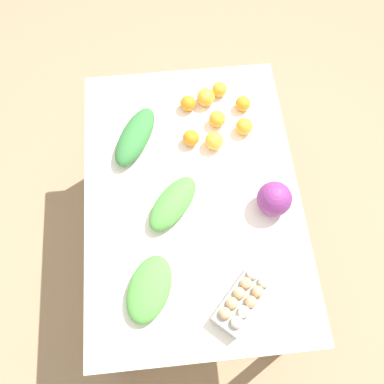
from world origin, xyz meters
TOP-DOWN VIEW (x-y plane):
  - ground_plane at (0.00, 0.00)m, footprint 8.00×8.00m
  - dining_table at (0.00, 0.00)m, footprint 1.31×0.89m
  - cabbage_purple at (0.09, 0.32)m, footprint 0.14×0.14m
  - egg_carton at (0.46, 0.14)m, footprint 0.27×0.26m
  - greens_bunch_dandelion at (-0.28, -0.22)m, footprint 0.33×0.25m
  - greens_bunch_chard at (0.05, -0.08)m, footprint 0.29×0.27m
  - greens_bunch_kale at (0.38, -0.20)m, footprint 0.30×0.24m
  - orange_0 at (-0.34, 0.15)m, footprint 0.07×0.07m
  - orange_1 at (-0.46, 0.11)m, footprint 0.08×0.08m
  - orange_2 at (-0.28, 0.26)m, footprint 0.08×0.08m
  - orange_3 at (-0.25, 0.02)m, footprint 0.07×0.07m
  - orange_4 at (-0.41, 0.27)m, footprint 0.07×0.07m
  - orange_5 at (-0.50, 0.18)m, footprint 0.07×0.07m
  - orange_6 at (-0.22, 0.12)m, footprint 0.08×0.08m
  - orange_7 at (-0.43, 0.02)m, footprint 0.07×0.07m

SIDE VIEW (x-z plane):
  - ground_plane at x=0.00m, z-range 0.00..0.00m
  - dining_table at x=0.00m, z-range 0.26..0.98m
  - orange_5 at x=-0.50m, z-range 0.71..0.78m
  - orange_4 at x=-0.41m, z-range 0.71..0.78m
  - orange_7 at x=-0.43m, z-range 0.71..0.78m
  - greens_bunch_kale at x=0.38m, z-range 0.71..0.78m
  - orange_3 at x=-0.25m, z-range 0.71..0.79m
  - orange_0 at x=-0.34m, z-range 0.71..0.79m
  - orange_2 at x=-0.28m, z-range 0.71..0.79m
  - greens_bunch_chard at x=0.05m, z-range 0.71..0.79m
  - orange_6 at x=-0.22m, z-range 0.71..0.79m
  - orange_1 at x=-0.46m, z-range 0.71..0.80m
  - greens_bunch_dandelion at x=-0.28m, z-range 0.71..0.80m
  - egg_carton at x=0.46m, z-range 0.71..0.80m
  - cabbage_purple at x=0.09m, z-range 0.71..0.85m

